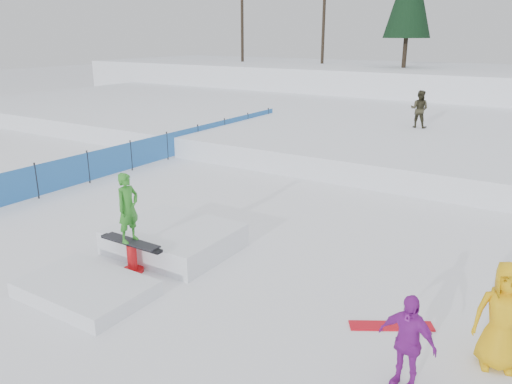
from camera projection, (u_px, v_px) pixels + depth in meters
The scene contains 9 objects.
ground at pixel (188, 260), 10.87m from camera, with size 120.00×120.00×0.00m, color white.
snow_berm at pixel (465, 86), 34.64m from camera, with size 60.00×14.00×2.40m, color white.
snow_midrise at pixel (405, 129), 23.62m from camera, with size 50.00×18.00×0.80m, color white.
safety_fence at pixel (167, 146), 19.33m from camera, with size 0.05×16.00×1.10m.
walker_olive at pixel (419, 109), 21.46m from camera, with size 0.78×0.61×1.60m, color #2E2B1B.
spectator_purple at pixel (407, 342), 6.78m from camera, with size 0.83×0.35×1.42m, color purple.
spectator_yellow at pixel (503, 316), 7.16m from camera, with size 0.82×0.53×1.67m, color #E3A80C.
loose_board_red at pixel (391, 326), 8.39m from camera, with size 1.40×0.28×0.03m, color red.
jib_rail_feature at pixel (152, 248), 10.71m from camera, with size 2.60×4.40×2.11m.
Camera 1 is at (6.57, -7.56, 4.71)m, focal length 35.00 mm.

